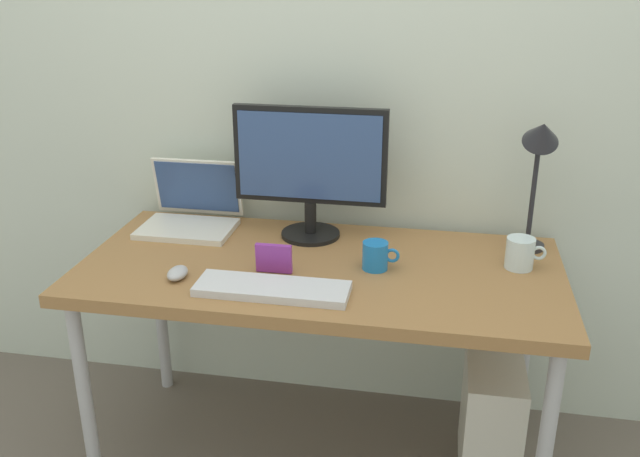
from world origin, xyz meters
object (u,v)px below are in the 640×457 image
at_px(laptop, 192,211).
at_px(coffee_mug, 376,255).
at_px(mouse, 178,273).
at_px(desk_lamp, 539,154).
at_px(photo_frame, 274,258).
at_px(computer_tower, 490,418).
at_px(desk, 320,282).
at_px(keyboard, 272,289).
at_px(monitor, 310,165).
at_px(glass_cup, 520,253).

height_order(laptop, coffee_mug, laptop).
bearing_deg(coffee_mug, mouse, -162.63).
xyz_separation_m(desk_lamp, photo_frame, (-0.77, -0.31, -0.28)).
relative_size(laptop, computer_tower, 0.76).
xyz_separation_m(photo_frame, computer_tower, (0.69, 0.11, -0.57)).
height_order(desk, photo_frame, photo_frame).
distance_m(keyboard, coffee_mug, 0.35).
distance_m(monitor, keyboard, 0.50).
height_order(coffee_mug, photo_frame, photo_frame).
xyz_separation_m(coffee_mug, glass_cup, (0.43, 0.08, 0.01)).
distance_m(laptop, keyboard, 0.61).
xyz_separation_m(monitor, photo_frame, (-0.05, -0.31, -0.21)).
distance_m(desk, keyboard, 0.25).
bearing_deg(keyboard, monitor, 86.91).
distance_m(mouse, photo_frame, 0.29).
bearing_deg(laptop, desk_lamp, -0.75).
bearing_deg(computer_tower, photo_frame, -171.12).
relative_size(coffee_mug, photo_frame, 1.04).
bearing_deg(glass_cup, desk, -171.82).
distance_m(desk_lamp, glass_cup, 0.31).
distance_m(desk, coffee_mug, 0.20).
bearing_deg(photo_frame, computer_tower, 8.88).
bearing_deg(keyboard, glass_cup, 23.17).
relative_size(keyboard, glass_cup, 3.62).
bearing_deg(keyboard, laptop, 131.95).
distance_m(monitor, desk_lamp, 0.72).
distance_m(coffee_mug, computer_tower, 0.68).
height_order(desk, desk_lamp, desk_lamp).
xyz_separation_m(keyboard, coffee_mug, (0.27, 0.22, 0.03)).
relative_size(laptop, desk_lamp, 0.70).
bearing_deg(monitor, mouse, -129.14).
bearing_deg(computer_tower, desk, -177.78).
relative_size(coffee_mug, computer_tower, 0.27).
xyz_separation_m(desk, laptop, (-0.51, 0.24, 0.12)).
relative_size(desk, coffee_mug, 13.08).
bearing_deg(glass_cup, desk_lamp, 74.19).
bearing_deg(coffee_mug, monitor, 138.55).
bearing_deg(monitor, photo_frame, -99.32).
xyz_separation_m(desk, coffee_mug, (0.17, 0.00, 0.10)).
bearing_deg(glass_cup, photo_frame, -166.69).
bearing_deg(computer_tower, mouse, -168.44).
distance_m(monitor, mouse, 0.56).
height_order(desk, keyboard, keyboard).
distance_m(monitor, laptop, 0.47).
distance_m(laptop, computer_tower, 1.23).
xyz_separation_m(laptop, mouse, (0.11, -0.41, -0.04)).
xyz_separation_m(desk, photo_frame, (-0.13, -0.09, 0.11)).
relative_size(desk, monitor, 2.93).
distance_m(monitor, computer_tower, 1.02).
bearing_deg(glass_cup, laptop, 172.27).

